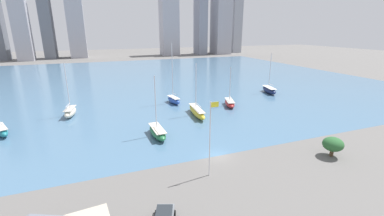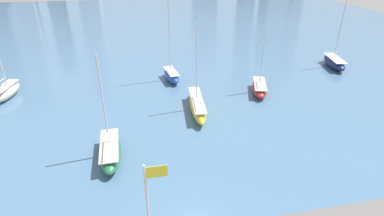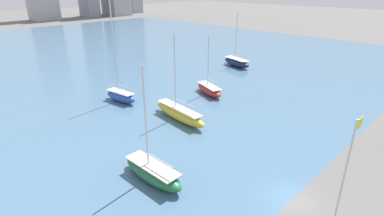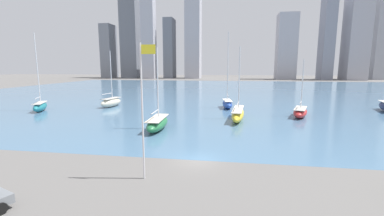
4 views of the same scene
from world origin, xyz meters
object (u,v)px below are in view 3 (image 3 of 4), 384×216
(sailboat_navy, at_px, (237,62))
(sailboat_yellow, at_px, (179,113))
(flag_pole, at_px, (342,187))
(sailboat_blue, at_px, (121,96))
(sailboat_green, at_px, (153,172))
(sailboat_red, at_px, (209,89))

(sailboat_navy, distance_m, sailboat_yellow, 32.86)
(flag_pole, distance_m, sailboat_navy, 53.84)
(sailboat_blue, height_order, sailboat_green, sailboat_blue)
(sailboat_blue, bearing_deg, sailboat_red, -38.71)
(sailboat_red, bearing_deg, sailboat_navy, 42.74)
(sailboat_red, relative_size, sailboat_green, 0.88)
(sailboat_yellow, bearing_deg, sailboat_green, -137.95)
(flag_pole, distance_m, sailboat_yellow, 26.45)
(sailboat_navy, height_order, sailboat_yellow, sailboat_navy)
(sailboat_green, bearing_deg, sailboat_yellow, 35.41)
(sailboat_red, distance_m, sailboat_blue, 15.36)
(flag_pole, relative_size, sailboat_blue, 0.66)
(sailboat_green, bearing_deg, sailboat_navy, 25.60)
(sailboat_green, bearing_deg, flag_pole, -79.02)
(sailboat_blue, xyz_separation_m, sailboat_yellow, (1.96, -12.21, -0.04))
(sailboat_red, distance_m, sailboat_navy, 20.87)
(sailboat_red, height_order, sailboat_navy, sailboat_navy)
(sailboat_navy, relative_size, sailboat_yellow, 1.02)
(flag_pole, xyz_separation_m, sailboat_green, (-3.55, 15.97, -4.91))
(flag_pole, xyz_separation_m, sailboat_red, (19.29, 29.01, -4.98))
(flag_pole, relative_size, sailboat_yellow, 0.88)
(flag_pole, relative_size, sailboat_navy, 0.86)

